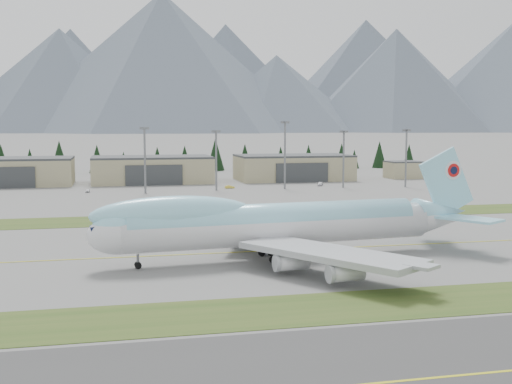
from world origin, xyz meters
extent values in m
plane|color=slate|center=(0.00, 0.00, 0.00)|extent=(7000.00, 7000.00, 0.00)
cube|color=#324C1B|center=(0.00, -38.00, 0.00)|extent=(400.00, 14.00, 0.08)
cube|color=#324C1B|center=(0.00, 45.00, 0.00)|extent=(400.00, 18.00, 0.08)
cube|color=#323232|center=(0.00, -62.00, 0.00)|extent=(400.00, 32.00, 0.04)
cube|color=gold|center=(0.00, 0.00, 0.00)|extent=(400.00, 0.40, 0.02)
cube|color=gold|center=(0.00, -62.00, 0.00)|extent=(400.00, 0.40, 0.02)
cylinder|color=silver|center=(-2.41, -7.19, 5.73)|extent=(55.72, 11.58, 6.43)
cylinder|color=#96DEF5|center=(-3.39, -7.28, 6.92)|extent=(51.74, 10.72, 5.93)
ellipsoid|color=silver|center=(-29.97, -9.78, 5.73)|extent=(10.84, 7.36, 6.43)
ellipsoid|color=#96DEF5|center=(-29.97, -9.78, 6.92)|extent=(9.07, 6.23, 5.45)
ellipsoid|color=#96DEF5|center=(-21.11, -8.95, 8.80)|extent=(27.68, 7.99, 5.93)
cube|color=#0C1433|center=(-33.42, -10.10, 7.02)|extent=(2.35, 2.76, 1.28)
cone|color=silver|center=(30.07, -4.13, 5.73)|extent=(12.40, 7.38, 6.30)
cone|color=#96DEF5|center=(30.07, -4.13, 6.92)|extent=(11.36, 6.73, 5.73)
cube|color=#96DEF5|center=(31.06, -4.04, 12.46)|extent=(11.98, 1.71, 13.65)
cylinder|color=silver|center=(32.20, -3.54, 14.83)|extent=(3.56, 0.53, 3.56)
cylinder|color=red|center=(32.19, -3.44, 14.83)|extent=(2.58, 0.44, 2.57)
cylinder|color=#0C1433|center=(32.18, -3.34, 14.83)|extent=(1.49, 0.34, 1.48)
cube|color=#96DEF5|center=(31.49, 1.96, 6.33)|extent=(9.24, 12.24, 0.45)
cube|color=#96DEF5|center=(32.60, -9.86, 6.33)|extent=(10.62, 12.38, 0.45)
cube|color=#A9ACB1|center=(-1.97, 9.24, 3.95)|extent=(20.08, 30.99, 0.99)
cube|color=#A9ACB1|center=(1.09, -23.24, 3.95)|extent=(24.16, 29.94, 0.99)
cylinder|color=silver|center=(-6.13, 4.88, 2.08)|extent=(5.35, 2.94, 2.47)
cylinder|color=silver|center=(-2.16, 14.48, 2.08)|extent=(5.35, 2.94, 2.47)
cylinder|color=silver|center=(-3.81, -19.73, 2.08)|extent=(5.35, 2.94, 2.47)
cylinder|color=silver|center=(1.87, -28.43, 2.08)|extent=(5.35, 2.94, 2.47)
cylinder|color=slate|center=(-27.02, -9.50, 1.19)|extent=(0.47, 0.47, 2.37)
cylinder|color=slate|center=(-4.16, -4.37, 1.29)|extent=(0.60, 0.60, 2.57)
cylinder|color=slate|center=(-3.61, -10.28, 1.29)|extent=(0.60, 0.60, 2.57)
cylinder|color=slate|center=(0.76, -3.91, 1.29)|extent=(0.60, 0.60, 2.57)
cylinder|color=slate|center=(1.31, -9.82, 1.29)|extent=(0.60, 0.60, 2.57)
cylinder|color=black|center=(-26.98, -9.89, 0.54)|extent=(1.12, 0.45, 1.09)
cylinder|color=black|center=(-27.06, -9.11, 0.54)|extent=(1.12, 0.45, 1.09)
cylinder|color=black|center=(-4.16, -4.37, 0.59)|extent=(1.23, 0.60, 1.19)
cylinder|color=black|center=(-3.61, -10.28, 0.59)|extent=(1.23, 0.60, 1.19)
cylinder|color=black|center=(0.76, -3.91, 0.59)|extent=(1.23, 0.60, 1.19)
cylinder|color=black|center=(1.31, -9.82, 0.59)|extent=(1.23, 0.60, 1.19)
cube|color=tan|center=(-70.00, 150.00, 5.00)|extent=(48.00, 26.00, 10.00)
cube|color=#343739|center=(-70.00, 150.00, 10.40)|extent=(48.00, 26.00, 0.80)
cube|color=#343739|center=(-70.00, 136.70, 4.00)|extent=(22.08, 0.60, 8.00)
cube|color=tan|center=(-15.00, 150.00, 5.00)|extent=(48.00, 26.00, 10.00)
cube|color=#343739|center=(-15.00, 150.00, 10.40)|extent=(48.00, 26.00, 0.80)
cube|color=#343739|center=(-15.00, 136.70, 4.00)|extent=(22.08, 0.60, 8.00)
cube|color=tan|center=(45.00, 150.00, 5.00)|extent=(48.00, 26.00, 10.00)
cube|color=#343739|center=(45.00, 150.00, 10.40)|extent=(48.00, 26.00, 0.80)
cube|color=#343739|center=(45.00, 136.70, 4.00)|extent=(22.08, 0.60, 8.00)
cube|color=tan|center=(95.00, 148.00, 3.50)|extent=(14.00, 12.00, 7.00)
cube|color=#343739|center=(95.00, 148.00, 7.30)|extent=(14.00, 12.00, 0.60)
cylinder|color=slate|center=(-19.80, 108.55, 10.96)|extent=(0.70, 0.70, 21.92)
cube|color=slate|center=(-19.80, 108.55, 22.32)|extent=(3.20, 3.20, 0.80)
cylinder|color=slate|center=(5.64, 112.88, 10.38)|extent=(0.70, 0.70, 20.77)
cube|color=slate|center=(5.64, 112.88, 21.17)|extent=(3.20, 3.20, 0.80)
cylinder|color=slate|center=(31.09, 112.70, 12.01)|extent=(0.70, 0.70, 24.01)
cube|color=slate|center=(31.09, 112.70, 24.41)|extent=(3.20, 3.20, 0.80)
cylinder|color=slate|center=(53.86, 112.70, 10.29)|extent=(0.70, 0.70, 20.57)
cube|color=slate|center=(53.86, 112.70, 20.97)|extent=(3.20, 3.20, 0.80)
cylinder|color=slate|center=(77.77, 109.77, 10.54)|extent=(0.70, 0.70, 21.09)
cube|color=slate|center=(77.77, 109.77, 21.49)|extent=(3.20, 3.20, 0.80)
imported|color=white|center=(-39.38, 115.85, 0.00)|extent=(1.67, 3.55, 1.17)
imported|color=yellow|center=(11.54, 118.60, 0.00)|extent=(3.77, 1.47, 1.22)
imported|color=silver|center=(47.71, 121.57, 0.00)|extent=(3.64, 4.99, 1.34)
cone|color=black|center=(-82.33, 209.43, 7.29)|extent=(8.17, 8.17, 14.59)
cone|color=black|center=(-69.39, 209.92, 6.13)|extent=(6.86, 6.86, 12.25)
cone|color=black|center=(-55.76, 210.13, 8.04)|extent=(9.00, 9.00, 16.07)
cone|color=black|center=(-38.02, 209.69, 7.01)|extent=(7.85, 7.85, 14.01)
cone|color=black|center=(-25.21, 213.84, 5.15)|extent=(5.77, 5.77, 10.31)
cone|color=black|center=(-8.67, 209.80, 6.36)|extent=(7.12, 7.12, 12.72)
cone|color=black|center=(5.17, 210.72, 6.62)|extent=(7.41, 7.41, 13.24)
cone|color=black|center=(21.50, 214.13, 8.47)|extent=(9.49, 9.49, 16.94)
cone|color=black|center=(37.16, 214.65, 6.93)|extent=(7.76, 7.76, 13.86)
cone|color=black|center=(55.76, 211.76, 6.21)|extent=(6.96, 6.96, 12.43)
cone|color=black|center=(72.19, 215.28, 6.60)|extent=(7.39, 7.39, 13.20)
cone|color=black|center=(88.90, 209.86, 6.95)|extent=(7.79, 7.79, 13.91)
cone|color=black|center=(98.06, 214.65, 5.15)|extent=(5.77, 5.77, 10.30)
cone|color=black|center=(113.02, 215.44, 7.41)|extent=(8.30, 8.30, 14.81)
cone|color=black|center=(128.46, 210.86, 6.54)|extent=(7.33, 7.33, 13.09)
cone|color=#4A5863|center=(-200.00, 2239.52, 178.83)|extent=(811.35, 811.35, 357.66)
cone|color=white|center=(-200.00, 2239.52, 286.13)|extent=(308.31, 308.31, 143.06)
cone|color=#4A5863|center=(150.00, 2192.50, 243.38)|extent=(1097.48, 1097.48, 486.76)
cone|color=white|center=(150.00, 2192.50, 389.41)|extent=(417.04, 417.04, 194.70)
cone|color=#4A5863|center=(550.00, 2136.18, 136.64)|extent=(680.57, 680.57, 273.29)
cone|color=white|center=(550.00, 2136.18, 218.63)|extent=(258.62, 258.62, 109.32)
cone|color=#4A5863|center=(1000.00, 2115.90, 188.58)|extent=(791.62, 791.62, 377.15)
cone|color=white|center=(1000.00, 2115.90, 301.72)|extent=(300.81, 300.81, 150.86)
cone|color=#4A5863|center=(-200.00, 2900.00, 225.30)|extent=(901.19, 901.19, 450.60)
cone|color=white|center=(-200.00, 2900.00, 351.46)|extent=(360.48, 360.48, 198.26)
cone|color=#4A5863|center=(500.00, 2900.00, 247.12)|extent=(988.46, 988.46, 494.23)
cone|color=white|center=(500.00, 2900.00, 385.50)|extent=(395.38, 395.38, 217.46)
cone|color=#4A5863|center=(1200.00, 2900.00, 269.75)|extent=(1078.99, 1078.99, 539.50)
cone|color=white|center=(1200.00, 2900.00, 420.81)|extent=(431.60, 431.60, 237.38)
cone|color=#4A5863|center=(1900.00, 2900.00, 221.98)|extent=(887.92, 887.92, 443.96)
cone|color=white|center=(1900.00, 2900.00, 346.29)|extent=(355.17, 355.17, 195.34)
camera|label=1|loc=(-30.72, -114.16, 23.29)|focal=45.00mm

